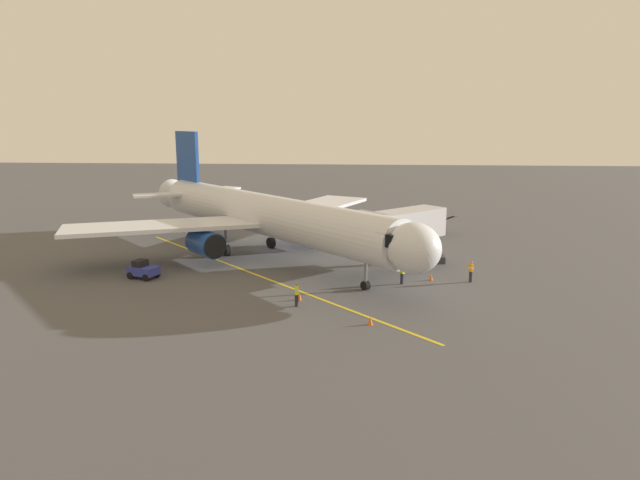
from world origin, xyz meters
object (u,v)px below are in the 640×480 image
ground_crew_wing_walker (471,271)px  tug_near_nose (143,270)px  safety_cone_nose_left (431,277)px  safety_cone_wing_port (370,321)px  jet_bridge (391,229)px  ground_crew_loader (297,294)px  belt_loader_rear_apron (433,226)px  safety_cone_wing_starboard (416,253)px  tug_starboard_side (338,211)px  airplane (264,215)px  safety_cone_nose_right (299,296)px  ground_crew_marshaller (402,273)px  box_truck_portside (297,216)px

ground_crew_wing_walker → tug_near_nose: size_ratio=0.64×
safety_cone_nose_left → safety_cone_wing_port: 11.72m
jet_bridge → ground_crew_wing_walker: (-6.27, 2.76, -2.88)m
ground_crew_loader → belt_loader_rear_apron: size_ratio=0.41×
safety_cone_wing_starboard → safety_cone_nose_left: bearing=92.7°
belt_loader_rear_apron → safety_cone_nose_left: belt_loader_rear_apron is taller
safety_cone_wing_starboard → jet_bridge: bearing=64.8°
tug_starboard_side → airplane: bearing=75.9°
ground_crew_wing_walker → tug_near_nose: bearing=1.7°
tug_starboard_side → safety_cone_wing_starboard: (-8.51, 22.16, -0.43)m
tug_near_nose → tug_starboard_side: size_ratio=0.98×
airplane → belt_loader_rear_apron: 22.34m
ground_crew_wing_walker → belt_loader_rear_apron: bearing=-88.5°
safety_cone_wing_port → safety_cone_nose_right: bearing=-42.9°
ground_crew_marshaller → tug_starboard_side: bearing=-78.5°
airplane → safety_cone_wing_starboard: 14.96m
airplane → jet_bridge: (-11.66, 4.47, -0.24)m
jet_bridge → tug_starboard_side: 28.77m
tug_near_nose → box_truck_portside: 25.38m
ground_crew_marshaller → belt_loader_rear_apron: bearing=-102.9°
airplane → safety_cone_wing_starboard: size_ratio=60.52×
belt_loader_rear_apron → safety_cone_nose_right: belt_loader_rear_apron is taller
box_truck_portside → tug_starboard_side: box_truck_portside is taller
jet_bridge → safety_cone_wing_starboard: (-2.76, -5.86, -3.49)m
belt_loader_rear_apron → safety_cone_wing_port: bearing=76.3°
jet_bridge → safety_cone_wing_starboard: jet_bridge is taller
safety_cone_wing_port → safety_cone_wing_starboard: (-4.65, -18.95, 0.00)m
airplane → tug_near_nose: (8.74, 8.03, -3.30)m
safety_cone_nose_right → jet_bridge: bearing=-129.6°
safety_cone_nose_right → ground_crew_marshaller: bearing=-148.7°
ground_crew_loader → safety_cone_wing_port: ground_crew_loader is taller
airplane → safety_cone_nose_right: 14.21m
jet_bridge → ground_crew_wing_walker: size_ratio=5.64×
ground_crew_marshaller → ground_crew_loader: bearing=38.2°
tug_starboard_side → safety_cone_wing_starboard: bearing=111.0°
safety_cone_nose_left → safety_cone_nose_right: 11.70m
box_truck_portside → safety_cone_wing_starboard: 19.01m
tug_near_nose → safety_cone_nose_right: (-13.45, 4.84, -0.43)m
safety_cone_nose_left → jet_bridge: bearing=-38.5°
safety_cone_nose_right → safety_cone_wing_port: bearing=137.1°
safety_cone_nose_left → tug_near_nose: bearing=2.5°
ground_crew_wing_walker → safety_cone_wing_port: (8.16, 10.33, -0.61)m
ground_crew_marshaller → safety_cone_wing_port: size_ratio=3.11×
safety_cone_wing_port → box_truck_portside: bearing=-75.7°
safety_cone_wing_port → ground_crew_wing_walker: bearing=-128.3°
ground_crew_marshaller → tug_near_nose: ground_crew_marshaller is taller
jet_bridge → tug_starboard_side: (5.75, -28.02, -3.06)m
ground_crew_marshaller → ground_crew_loader: 9.82m
ground_crew_wing_walker → safety_cone_nose_right: ground_crew_wing_walker is taller
ground_crew_wing_walker → safety_cone_wing_starboard: 9.33m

